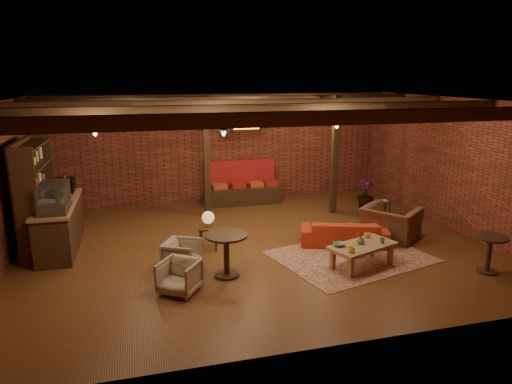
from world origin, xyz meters
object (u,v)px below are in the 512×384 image
object	(u,v)px
round_table_left	(226,248)
round_table_right	(489,248)
plant_tall	(367,165)
armchair_b	(179,275)
coffee_table	(362,247)
sofa	(344,232)
armchair_right	(391,218)
armchair_a	(182,254)
side_table_book	(382,202)
side_table_lamp	(208,220)

from	to	relation	value
round_table_left	round_table_right	distance (m)	5.03
round_table_right	plant_tall	world-z (taller)	plant_tall
armchair_b	coffee_table	bearing A→B (deg)	37.23
sofa	coffee_table	bearing A→B (deg)	99.21
sofa	plant_tall	size ratio (longest dim) A/B	0.77
armchair_b	armchair_right	xyz separation A→B (m)	(5.01, 1.48, 0.19)
armchair_a	side_table_book	size ratio (longest dim) A/B	1.41
side_table_book	plant_tall	size ratio (longest dim) A/B	0.18
plant_tall	armchair_b	bearing A→B (deg)	-145.24
armchair_right	side_table_book	size ratio (longest dim) A/B	2.54
coffee_table	armchair_a	world-z (taller)	coffee_table
round_table_left	armchair_a	world-z (taller)	round_table_left
side_table_lamp	plant_tall	distance (m)	5.26
round_table_left	armchair_right	size ratio (longest dim) A/B	0.71
sofa	round_table_left	distance (m)	3.04
side_table_lamp	side_table_book	bearing A→B (deg)	13.11
round_table_left	side_table_book	distance (m)	5.42
side_table_lamp	armchair_right	bearing A→B (deg)	-6.06
coffee_table	round_table_left	world-z (taller)	round_table_left
coffee_table	plant_tall	xyz separation A→B (m)	(2.05, 3.72, 0.84)
side_table_lamp	round_table_right	distance (m)	5.65
coffee_table	round_table_right	world-z (taller)	round_table_right
side_table_lamp	side_table_book	world-z (taller)	side_table_lamp
round_table_right	armchair_a	bearing A→B (deg)	163.95
armchair_a	side_table_book	bearing A→B (deg)	-41.97
round_table_right	coffee_table	bearing A→B (deg)	158.87
armchair_a	plant_tall	bearing A→B (deg)	-34.46
armchair_b	armchair_a	bearing A→B (deg)	115.39
plant_tall	side_table_book	bearing A→B (deg)	-87.46
armchair_b	round_table_right	size ratio (longest dim) A/B	0.88
side_table_book	armchair_a	bearing A→B (deg)	-159.32
coffee_table	round_table_left	size ratio (longest dim) A/B	1.81
sofa	side_table_book	xyz separation A→B (m)	(1.88, 1.63, 0.13)
round_table_left	armchair_a	size ratio (longest dim) A/B	1.28
armchair_b	plant_tall	size ratio (longest dim) A/B	0.26
armchair_a	plant_tall	size ratio (longest dim) A/B	0.26
plant_tall	round_table_left	bearing A→B (deg)	-143.76
side_table_lamp	armchair_a	xyz separation A→B (m)	(-0.67, -0.96, -0.33)
round_table_left	round_table_right	xyz separation A→B (m)	(4.90, -1.13, -0.07)
coffee_table	armchair_b	xyz separation A→B (m)	(-3.60, -0.20, -0.09)
armchair_right	side_table_book	distance (m)	1.72
round_table_left	armchair_right	distance (m)	4.20
sofa	plant_tall	xyz separation A→B (m)	(1.84, 2.49, 0.97)
armchair_a	armchair_right	xyz separation A→B (m)	(4.86, 0.51, 0.19)
sofa	plant_tall	world-z (taller)	plant_tall
armchair_right	side_table_book	bearing A→B (deg)	-59.98
round_table_left	armchair_a	xyz separation A→B (m)	(-0.79, 0.51, -0.24)
armchair_right	armchair_a	bearing A→B (deg)	59.34
sofa	armchair_right	world-z (taller)	armchair_right
round_table_right	side_table_lamp	bearing A→B (deg)	152.65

